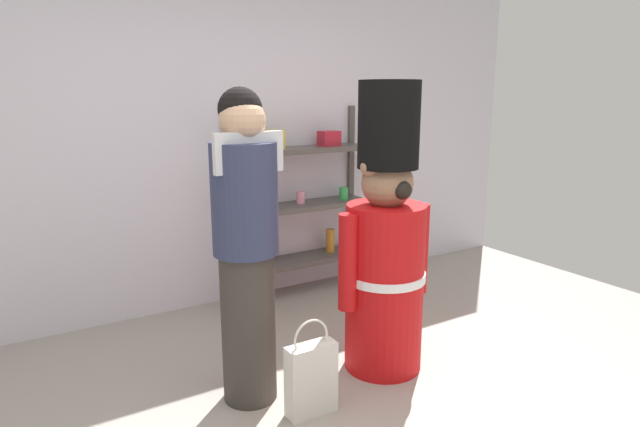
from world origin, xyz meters
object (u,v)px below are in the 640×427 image
Objects in this scene: teddy_bear_guard at (385,249)px; shopping_bag at (311,377)px; merchandise_shelf at (302,201)px; person_shopper at (246,243)px.

shopping_bag is at bearing -161.94° from teddy_bear_guard.
merchandise_shelf is 0.92× the size of person_shopper.
shopping_bag is (-0.63, -0.20, -0.54)m from teddy_bear_guard.
teddy_bear_guard is at bearing -98.64° from merchandise_shelf.
person_shopper is at bearing -129.63° from merchandise_shelf.
person_shopper is (-1.04, -1.26, 0.10)m from merchandise_shelf.
person_shopper is at bearing 172.88° from teddy_bear_guard.
merchandise_shelf is 0.90× the size of teddy_bear_guard.
merchandise_shelf is 2.92× the size of shopping_bag.
teddy_bear_guard reaches higher than merchandise_shelf.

